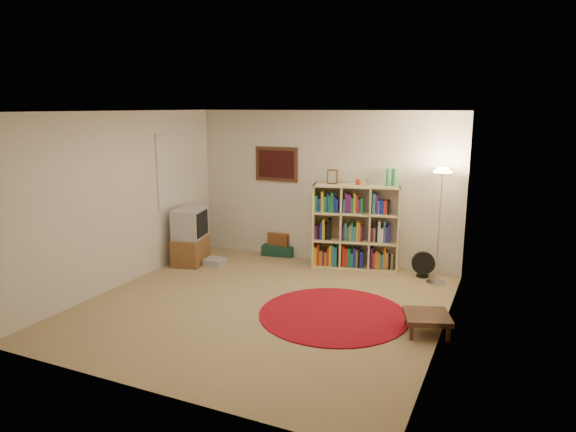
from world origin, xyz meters
The scene contains 11 objects.
room centered at (-0.05, 0.05, 1.26)m, with size 4.54×4.54×2.54m.
bookshelf centered at (0.59, 2.09, 0.66)m, with size 1.41×0.69×1.62m.
floor_lamp centered at (1.93, 1.85, 1.42)m, with size 0.34×0.34×1.71m.
floor_fan centered at (1.70, 2.05, 0.20)m, with size 0.36×0.23×0.40m.
tv_stand centered at (-1.94, 1.19, 0.45)m, with size 0.56×0.71×0.93m.
dvd_box centered at (-1.53, 1.28, 0.05)m, with size 0.34×0.29×0.11m.
suitcase centered at (-0.82, 2.26, 0.09)m, with size 0.60×0.44×0.18m.
wicker_basket centered at (-0.81, 2.30, 0.29)m, with size 0.39×0.28×0.22m.
paper_towel centered at (0.04, 2.16, 0.14)m, with size 0.14×0.14×0.28m.
red_rug centered at (0.94, 0.11, 0.01)m, with size 1.87×1.87×0.02m.
side_table centered at (2.09, 0.06, 0.19)m, with size 0.64×0.64×0.23m.
Camera 1 is at (2.90, -5.61, 2.56)m, focal length 32.00 mm.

